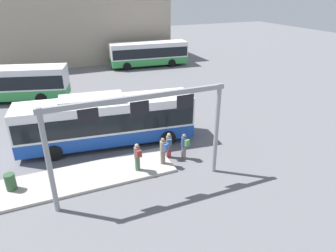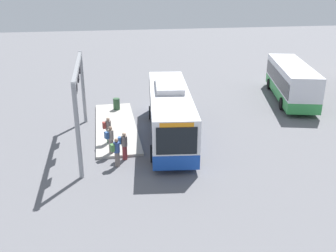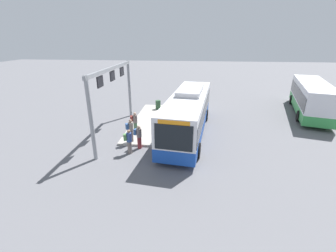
# 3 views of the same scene
# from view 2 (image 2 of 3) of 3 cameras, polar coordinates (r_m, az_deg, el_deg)

# --- Properties ---
(ground_plane) EXTENTS (120.00, 120.00, 0.00)m
(ground_plane) POSITION_cam_2_polar(r_m,az_deg,el_deg) (24.97, 0.27, -1.51)
(ground_plane) COLOR slate
(platform_curb) EXTENTS (10.00, 2.80, 0.16)m
(platform_curb) POSITION_cam_2_polar(r_m,az_deg,el_deg) (26.63, -7.99, -0.05)
(platform_curb) COLOR #B2ADA3
(platform_curb) RESTS_ON ground
(bus_main) EXTENTS (11.42, 3.85, 3.46)m
(bus_main) POSITION_cam_2_polar(r_m,az_deg,el_deg) (24.33, 0.27, 2.44)
(bus_main) COLOR #1947AD
(bus_main) RESTS_ON ground
(bus_background_left) EXTENTS (10.55, 5.13, 3.10)m
(bus_background_left) POSITION_cam_2_polar(r_m,az_deg,el_deg) (34.04, 18.37, 6.77)
(bus_background_left) COLOR green
(bus_background_left) RESTS_ON ground
(person_boarding) EXTENTS (0.43, 0.58, 1.67)m
(person_boarding) POSITION_cam_2_polar(r_m,az_deg,el_deg) (21.53, -6.78, -2.93)
(person_boarding) COLOR maroon
(person_boarding) RESTS_ON ground
(person_waiting_near) EXTENTS (0.47, 0.60, 1.67)m
(person_waiting_near) POSITION_cam_2_polar(r_m,az_deg,el_deg) (20.78, -7.92, -3.92)
(person_waiting_near) COLOR slate
(person_waiting_near) RESTS_ON ground
(person_waiting_mid) EXTENTS (0.52, 0.60, 1.67)m
(person_waiting_mid) POSITION_cam_2_polar(r_m,az_deg,el_deg) (22.06, -8.83, -1.98)
(person_waiting_mid) COLOR slate
(person_waiting_mid) RESTS_ON platform_curb
(person_waiting_far) EXTENTS (0.38, 0.56, 1.67)m
(person_waiting_far) POSITION_cam_2_polar(r_m,az_deg,el_deg) (23.53, -9.18, -0.49)
(person_waiting_far) COLOR #476B4C
(person_waiting_far) RESTS_ON platform_curb
(platform_sign_gantry) EXTENTS (8.93, 0.24, 5.20)m
(platform_sign_gantry) POSITION_cam_2_polar(r_m,az_deg,el_deg) (22.96, -13.46, 5.71)
(platform_sign_gantry) COLOR gray
(platform_sign_gantry) RESTS_ON ground
(trash_bin) EXTENTS (0.52, 0.52, 0.90)m
(trash_bin) POSITION_cam_2_polar(r_m,az_deg,el_deg) (29.83, -7.90, 3.38)
(trash_bin) COLOR #2D5133
(trash_bin) RESTS_ON platform_curb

